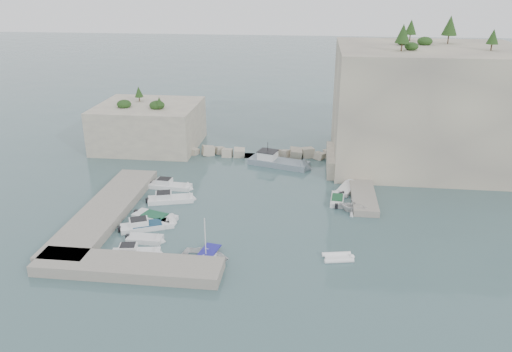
# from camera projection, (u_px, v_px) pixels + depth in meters

# --- Properties ---
(ground) EXTENTS (400.00, 400.00, 0.00)m
(ground) POSITION_uv_depth(u_px,v_px,m) (250.00, 219.00, 57.87)
(ground) COLOR #426063
(ground) RESTS_ON ground
(cliff_east) EXTENTS (26.00, 22.00, 17.00)m
(cliff_east) POSITION_uv_depth(u_px,v_px,m) (425.00, 106.00, 73.39)
(cliff_east) COLOR beige
(cliff_east) RESTS_ON ground
(cliff_terrace) EXTENTS (8.00, 10.00, 2.50)m
(cliff_terrace) POSITION_uv_depth(u_px,v_px,m) (354.00, 161.00, 72.57)
(cliff_terrace) COLOR beige
(cliff_terrace) RESTS_ON ground
(outcrop_west) EXTENTS (16.00, 14.00, 7.00)m
(outcrop_west) POSITION_uv_depth(u_px,v_px,m) (149.00, 125.00, 81.87)
(outcrop_west) COLOR beige
(outcrop_west) RESTS_ON ground
(quay_west) EXTENTS (5.00, 24.00, 1.10)m
(quay_west) POSITION_uv_depth(u_px,v_px,m) (106.00, 211.00, 58.64)
(quay_west) COLOR #9E9689
(quay_west) RESTS_ON ground
(quay_south) EXTENTS (18.00, 4.00, 1.10)m
(quay_south) POSITION_uv_depth(u_px,v_px,m) (128.00, 267.00, 47.25)
(quay_south) COLOR #9E9689
(quay_south) RESTS_ON ground
(ledge_east) EXTENTS (3.00, 16.00, 0.80)m
(ledge_east) POSITION_uv_depth(u_px,v_px,m) (362.00, 188.00, 65.45)
(ledge_east) COLOR #9E9689
(ledge_east) RESTS_ON ground
(breakwater) EXTENTS (28.00, 3.00, 1.40)m
(breakwater) POSITION_uv_depth(u_px,v_px,m) (262.00, 152.00, 78.02)
(breakwater) COLOR beige
(breakwater) RESTS_ON ground
(motorboat_a) EXTENTS (6.23, 2.28, 1.40)m
(motorboat_a) POSITION_uv_depth(u_px,v_px,m) (171.00, 188.00, 66.38)
(motorboat_a) COLOR white
(motorboat_a) RESTS_ON ground
(motorboat_b) EXTENTS (6.44, 3.62, 1.40)m
(motorboat_b) POSITION_uv_depth(u_px,v_px,m) (171.00, 201.00, 62.43)
(motorboat_b) COLOR white
(motorboat_b) RESTS_ON ground
(motorboat_c) EXTENTS (6.02, 3.68, 0.70)m
(motorboat_c) POSITION_uv_depth(u_px,v_px,m) (155.00, 219.00, 57.81)
(motorboat_c) COLOR silver
(motorboat_c) RESTS_ON ground
(motorboat_d) EXTENTS (6.58, 4.32, 1.40)m
(motorboat_d) POSITION_uv_depth(u_px,v_px,m) (147.00, 228.00, 55.72)
(motorboat_d) COLOR white
(motorboat_d) RESTS_ON ground
(motorboat_e) EXTENTS (4.06, 1.68, 0.70)m
(motorboat_e) POSITION_uv_depth(u_px,v_px,m) (145.00, 241.00, 52.96)
(motorboat_e) COLOR silver
(motorboat_e) RESTS_ON ground
(motorboat_f) EXTENTS (5.48, 2.45, 1.40)m
(motorboat_f) POSITION_uv_depth(u_px,v_px,m) (136.00, 256.00, 50.19)
(motorboat_f) COLOR white
(motorboat_f) RESTS_ON ground
(rowboat) EXTENTS (5.40, 4.31, 1.00)m
(rowboat) POSITION_uv_depth(u_px,v_px,m) (206.00, 259.00, 49.65)
(rowboat) COLOR white
(rowboat) RESTS_ON ground
(inflatable_dinghy) EXTENTS (3.45, 2.16, 0.44)m
(inflatable_dinghy) POSITION_uv_depth(u_px,v_px,m) (338.00, 259.00, 49.62)
(inflatable_dinghy) COLOR white
(inflatable_dinghy) RESTS_ON ground
(tender_east_a) EXTENTS (4.17, 3.86, 1.81)m
(tender_east_a) POSITION_uv_depth(u_px,v_px,m) (353.00, 212.00, 59.65)
(tender_east_a) COLOR white
(tender_east_a) RESTS_ON ground
(tender_east_b) EXTENTS (1.93, 4.71, 0.70)m
(tender_east_b) POSITION_uv_depth(u_px,v_px,m) (337.00, 201.00, 62.39)
(tender_east_b) COLOR silver
(tender_east_b) RESTS_ON ground
(tender_east_c) EXTENTS (3.36, 5.39, 0.70)m
(tender_east_c) POSITION_uv_depth(u_px,v_px,m) (346.00, 190.00, 65.63)
(tender_east_c) COLOR silver
(tender_east_c) RESTS_ON ground
(tender_east_d) EXTENTS (4.30, 2.50, 1.56)m
(tender_east_d) POSITION_uv_depth(u_px,v_px,m) (341.00, 176.00, 70.48)
(tender_east_d) COLOR silver
(tender_east_d) RESTS_ON ground
(work_boat) EXTENTS (10.27, 5.66, 2.20)m
(work_boat) POSITION_uv_depth(u_px,v_px,m) (279.00, 165.00, 74.38)
(work_boat) COLOR slate
(work_boat) RESTS_ON ground
(rowboat_mast) EXTENTS (0.10, 0.10, 4.20)m
(rowboat_mast) POSITION_uv_depth(u_px,v_px,m) (205.00, 236.00, 48.69)
(rowboat_mast) COLOR white
(rowboat_mast) RESTS_ON rowboat
(vegetation) EXTENTS (53.48, 13.88, 13.40)m
(vegetation) POSITION_uv_depth(u_px,v_px,m) (394.00, 38.00, 71.77)
(vegetation) COLOR #1E4219
(vegetation) RESTS_ON ground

